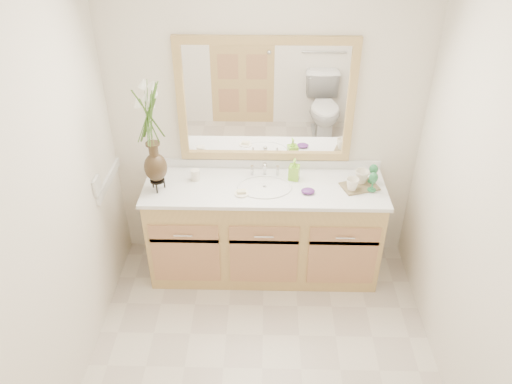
{
  "coord_description": "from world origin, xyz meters",
  "views": [
    {
      "loc": [
        0.01,
        -2.16,
        2.9
      ],
      "look_at": [
        -0.06,
        0.65,
        1.02
      ],
      "focal_mm": 35.0,
      "sensor_mm": 36.0,
      "label": 1
    }
  ],
  "objects_px": {
    "soap_bottle": "(294,170)",
    "tray": "(359,186)",
    "tumbler": "(195,175)",
    "flower_vase": "(150,123)"
  },
  "relations": [
    {
      "from": "tumbler",
      "to": "soap_bottle",
      "type": "xyz_separation_m",
      "value": [
        0.76,
        0.03,
        0.04
      ]
    },
    {
      "from": "soap_bottle",
      "to": "tray",
      "type": "distance_m",
      "value": 0.51
    },
    {
      "from": "tumbler",
      "to": "flower_vase",
      "type": "bearing_deg",
      "value": -151.79
    },
    {
      "from": "flower_vase",
      "to": "tray",
      "type": "bearing_deg",
      "value": 2.42
    },
    {
      "from": "flower_vase",
      "to": "soap_bottle",
      "type": "height_order",
      "value": "flower_vase"
    },
    {
      "from": "flower_vase",
      "to": "tumbler",
      "type": "bearing_deg",
      "value": 28.21
    },
    {
      "from": "tumbler",
      "to": "tray",
      "type": "distance_m",
      "value": 1.26
    },
    {
      "from": "tray",
      "to": "tumbler",
      "type": "bearing_deg",
      "value": 157.89
    },
    {
      "from": "soap_bottle",
      "to": "tray",
      "type": "relative_size",
      "value": 0.6
    },
    {
      "from": "soap_bottle",
      "to": "tray",
      "type": "xyz_separation_m",
      "value": [
        0.49,
        -0.1,
        -0.07
      ]
    }
  ]
}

